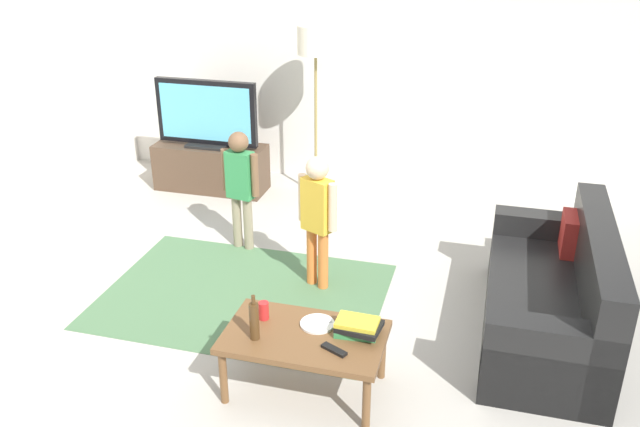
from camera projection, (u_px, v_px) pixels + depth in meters
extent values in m
plane|color=#B2ADA3|center=(299.00, 326.00, 5.00)|extent=(7.80, 7.80, 0.00)
cube|color=silver|center=(380.00, 61.00, 7.07)|extent=(6.00, 0.12, 2.70)
cube|color=#4C724C|center=(244.00, 295.00, 5.39)|extent=(2.20, 1.60, 0.01)
cube|color=#4C3828|center=(211.00, 167.00, 7.32)|extent=(1.20, 0.44, 0.50)
cube|color=black|center=(210.00, 182.00, 7.34)|extent=(1.10, 0.32, 0.03)
cube|color=black|center=(209.00, 145.00, 7.19)|extent=(0.44, 0.28, 0.03)
cube|color=black|center=(206.00, 112.00, 7.04)|extent=(1.10, 0.07, 0.68)
cube|color=#59B2D8|center=(205.00, 113.00, 7.01)|extent=(1.00, 0.01, 0.58)
cube|color=black|center=(543.00, 309.00, 4.82)|extent=(0.80, 1.80, 0.42)
cube|color=black|center=(593.00, 288.00, 4.65)|extent=(0.20, 1.80, 0.86)
cube|color=black|center=(549.00, 366.00, 4.08)|extent=(0.80, 0.20, 0.60)
cube|color=black|center=(542.00, 248.00, 5.48)|extent=(0.80, 0.20, 0.60)
cube|color=#B22823|center=(568.00, 235.00, 5.12)|extent=(0.10, 0.32, 0.32)
cylinder|color=#262626|center=(316.00, 193.00, 7.28)|extent=(0.28, 0.28, 0.02)
cylinder|color=#99844C|center=(316.00, 126.00, 6.97)|extent=(0.03, 0.03, 1.50)
cylinder|color=silver|center=(316.00, 40.00, 6.60)|extent=(0.36, 0.36, 0.28)
cylinder|color=gray|center=(237.00, 221.00, 6.08)|extent=(0.08, 0.08, 0.49)
cylinder|color=gray|center=(248.00, 224.00, 6.03)|extent=(0.08, 0.08, 0.49)
cube|color=#338C4C|center=(240.00, 175.00, 5.86)|extent=(0.26, 0.17, 0.42)
sphere|color=brown|center=(238.00, 142.00, 5.74)|extent=(0.18, 0.18, 0.18)
cylinder|color=brown|center=(226.00, 170.00, 5.92)|extent=(0.07, 0.07, 0.38)
cylinder|color=brown|center=(255.00, 175.00, 5.79)|extent=(0.07, 0.07, 0.38)
cylinder|color=orange|center=(312.00, 256.00, 5.47)|extent=(0.08, 0.08, 0.50)
cylinder|color=orange|center=(323.00, 260.00, 5.40)|extent=(0.08, 0.08, 0.50)
cube|color=gold|center=(317.00, 205.00, 5.24)|extent=(0.27, 0.22, 0.43)
sphere|color=beige|center=(317.00, 168.00, 5.11)|extent=(0.18, 0.18, 0.18)
cylinder|color=beige|center=(303.00, 197.00, 5.32)|extent=(0.07, 0.07, 0.39)
cylinder|color=beige|center=(333.00, 208.00, 5.14)|extent=(0.07, 0.07, 0.39)
cube|color=brown|center=(304.00, 337.00, 4.18)|extent=(1.00, 0.60, 0.04)
cylinder|color=brown|center=(223.00, 377.00, 4.16)|extent=(0.05, 0.05, 0.38)
cylinder|color=brown|center=(366.00, 403.00, 3.94)|extent=(0.05, 0.05, 0.38)
cylinder|color=brown|center=(252.00, 332.00, 4.60)|extent=(0.05, 0.05, 0.38)
cylinder|color=brown|center=(382.00, 353.00, 4.38)|extent=(0.05, 0.05, 0.38)
cube|color=#388C4C|center=(357.00, 329.00, 4.19)|extent=(0.27, 0.23, 0.04)
cube|color=black|center=(359.00, 326.00, 4.15)|extent=(0.29, 0.24, 0.03)
cube|color=yellow|center=(357.00, 322.00, 4.14)|extent=(0.26, 0.18, 0.03)
cylinder|color=#4C3319|center=(254.00, 321.00, 4.08)|extent=(0.06, 0.06, 0.24)
cylinder|color=#4C3319|center=(253.00, 300.00, 4.02)|extent=(0.02, 0.02, 0.06)
cube|color=black|center=(334.00, 350.00, 4.01)|extent=(0.17, 0.12, 0.02)
cylinder|color=red|center=(264.00, 311.00, 4.31)|extent=(0.07, 0.07, 0.12)
cylinder|color=white|center=(317.00, 324.00, 4.26)|extent=(0.22, 0.22, 0.02)
cube|color=silver|center=(320.00, 323.00, 4.25)|extent=(0.14, 0.08, 0.01)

